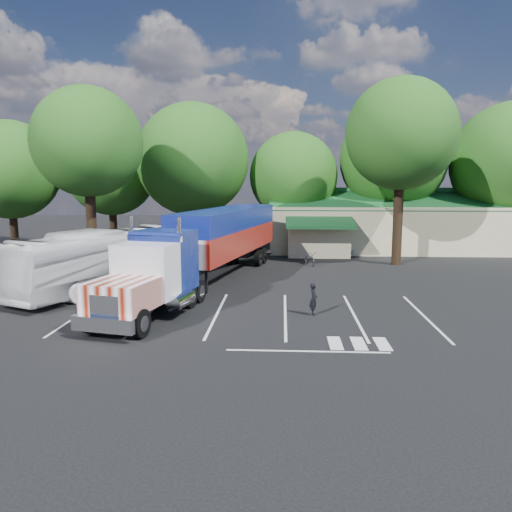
{
  "coord_description": "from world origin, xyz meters",
  "views": [
    {
      "loc": [
        3.04,
        -28.6,
        6.2
      ],
      "look_at": [
        1.56,
        -0.97,
        2.0
      ],
      "focal_mm": 35.0,
      "sensor_mm": 36.0,
      "label": 1
    }
  ],
  "objects_px": {
    "semi_truck": "(212,241)",
    "woman": "(314,299)",
    "silver_sedan": "(331,247)",
    "bicycle": "(310,258)",
    "tour_bus": "(103,259)"
  },
  "relations": [
    {
      "from": "woman",
      "to": "bicycle",
      "type": "relative_size",
      "value": 0.8
    },
    {
      "from": "semi_truck",
      "to": "bicycle",
      "type": "relative_size",
      "value": 11.37
    },
    {
      "from": "semi_truck",
      "to": "woman",
      "type": "relative_size",
      "value": 14.27
    },
    {
      "from": "woman",
      "to": "semi_truck",
      "type": "bearing_deg",
      "value": 37.25
    },
    {
      "from": "semi_truck",
      "to": "silver_sedan",
      "type": "xyz_separation_m",
      "value": [
        8.41,
        12.18,
        -1.95
      ]
    },
    {
      "from": "semi_truck",
      "to": "woman",
      "type": "bearing_deg",
      "value": -38.6
    },
    {
      "from": "woman",
      "to": "silver_sedan",
      "type": "distance_m",
      "value": 19.56
    },
    {
      "from": "semi_truck",
      "to": "woman",
      "type": "distance_m",
      "value": 9.38
    },
    {
      "from": "bicycle",
      "to": "silver_sedan",
      "type": "height_order",
      "value": "silver_sedan"
    },
    {
      "from": "silver_sedan",
      "to": "woman",
      "type": "bearing_deg",
      "value": -161.81
    },
    {
      "from": "semi_truck",
      "to": "silver_sedan",
      "type": "relative_size",
      "value": 5.71
    },
    {
      "from": "woman",
      "to": "silver_sedan",
      "type": "bearing_deg",
      "value": -9.17
    },
    {
      "from": "semi_truck",
      "to": "silver_sedan",
      "type": "distance_m",
      "value": 14.93
    },
    {
      "from": "tour_bus",
      "to": "silver_sedan",
      "type": "relative_size",
      "value": 3.23
    },
    {
      "from": "woman",
      "to": "bicycle",
      "type": "bearing_deg",
      "value": -3.72
    }
  ]
}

